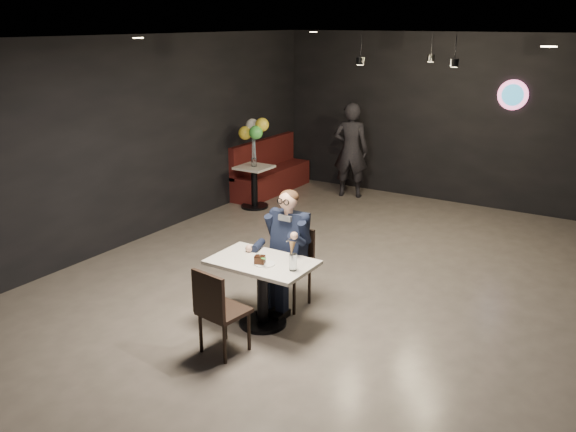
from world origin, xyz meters
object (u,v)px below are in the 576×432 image
Objects in this scene: chair_far at (289,269)px; sundae_glass at (293,262)px; chair_near at (224,309)px; side_table at (254,188)px; booth_bench at (272,167)px; main_table at (262,293)px; passerby at (351,150)px; seated_man at (289,248)px; balloon_vase at (254,162)px.

sundae_glass is at bearing -55.00° from chair_far.
side_table is at bearing 129.52° from chair_near.
booth_bench reaches higher than chair_far.
main_table is 1.20× the size of chair_near.
booth_bench is at bearing 6.00° from passerby.
sundae_glass is at bearing -49.90° from side_table.
chair_far is 1.22m from chair_near.
booth_bench is (-2.90, 5.21, 0.05)m from chair_near.
seated_man reaches higher than side_table.
booth_bench is at bearing 126.92° from chair_near.
chair_near is (0.00, -1.22, 0.00)m from chair_far.
chair_near is 4.96m from balloon_vase.
chair_near is 0.84m from sundae_glass.
passerby is (1.10, 1.56, 0.53)m from side_table.
chair_far is 3.97m from side_table.
side_table is at bearing -73.30° from booth_bench.
main_table is 0.62× the size of passerby.
seated_man is at bearing 92.38° from passerby.
sundae_glass is 0.10× the size of passerby.
main_table is at bearing 174.06° from sundae_glass.
sundae_glass is 0.25× the size of side_table.
seated_man is (0.00, 1.22, 0.26)m from chair_near.
chair_near is 0.45× the size of booth_bench.
side_table is 4.86× the size of balloon_vase.
booth_bench is at bearing 126.02° from chair_far.
booth_bench reaches higher than balloon_vase.
seated_man is 0.71× the size of booth_bench.
chair_far is 3.98m from balloon_vase.
chair_near is 6.42× the size of balloon_vase.
main_table is at bearing -53.69° from balloon_vase.
seated_man is 8.11× the size of sundae_glass.
sundae_glass is at bearing -49.90° from balloon_vase.
balloon_vase is (-2.60, 3.54, 0.45)m from main_table.
sundae_glass is at bearing 64.21° from chair_near.
chair_near is 5.98m from passerby.
balloon_vase is (-2.60, 2.99, 0.36)m from chair_far.
booth_bench is 1.09m from balloon_vase.
passerby is at bearing 110.46° from sundae_glass.
main_table is 6.20× the size of sundae_glass.
side_table is 0.47m from balloon_vase.
booth_bench is 2.91× the size of side_table.
seated_man is 3.98m from side_table.
main_table is 1.20× the size of chair_far.
side_table is (-2.60, 4.21, -0.11)m from chair_near.
seated_man is 4.94m from booth_bench.
balloon_vase is 1.91m from passerby.
chair_near reaches higher than main_table.
main_table is at bearing -57.42° from booth_bench.
seated_man reaches higher than sundae_glass.
passerby reaches higher than chair_far.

